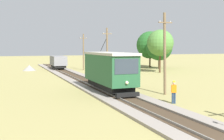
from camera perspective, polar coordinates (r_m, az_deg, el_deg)
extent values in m
cube|color=#235633|center=(25.46, -0.62, 0.32)|extent=(2.50, 8.00, 2.60)
cube|color=#B2ADA3|center=(25.39, -0.62, 3.49)|extent=(2.60, 8.32, 0.22)
cube|color=black|center=(25.64, -0.62, -3.20)|extent=(2.10, 7.04, 0.44)
cube|color=#2D3842|center=(21.73, 3.12, 0.76)|extent=(2.10, 0.03, 1.25)
cube|color=#2D3842|center=(25.91, 1.99, 1.20)|extent=(0.02, 6.72, 1.04)
sphere|color=#F4EAB2|center=(21.82, 3.15, -2.70)|extent=(0.28, 0.28, 0.28)
cylinder|color=black|center=(26.89, -1.83, 5.29)|extent=(0.05, 1.67, 1.19)
cube|color=black|center=(21.84, 3.29, -5.21)|extent=(2.00, 0.36, 0.32)
cylinder|color=black|center=(23.58, 1.31, -3.92)|extent=(1.54, 0.80, 0.80)
cylinder|color=black|center=(27.73, -2.25, -2.60)|extent=(1.54, 0.80, 0.80)
cube|color=slate|center=(51.67, -11.27, 1.96)|extent=(2.40, 5.20, 1.70)
cube|color=black|center=(51.74, -11.25, 0.77)|extent=(2.02, 4.78, 0.38)
cylinder|color=black|center=(50.21, -10.94, 0.65)|extent=(1.54, 0.76, 0.76)
cylinder|color=black|center=(53.27, -11.55, 0.88)|extent=(1.54, 0.76, 0.76)
cylinder|color=brown|center=(24.94, 11.07, 3.36)|extent=(0.24, 0.55, 7.41)
cube|color=brown|center=(25.03, 11.18, 9.82)|extent=(1.40, 0.10, 0.10)
cylinder|color=silver|center=(24.75, 10.09, 10.13)|extent=(0.08, 0.08, 0.10)
cylinder|color=silver|center=(25.34, 12.25, 9.97)|extent=(0.08, 0.08, 0.10)
cylinder|color=brown|center=(38.54, -1.02, 3.68)|extent=(0.24, 0.42, 7.05)
cube|color=brown|center=(38.57, -1.03, 7.66)|extent=(1.40, 0.10, 0.10)
cylinder|color=silver|center=(38.39, -1.81, 7.82)|extent=(0.08, 0.08, 0.10)
cylinder|color=silver|center=(38.77, -0.26, 7.79)|extent=(0.08, 0.08, 0.10)
cylinder|color=brown|center=(50.76, -6.05, 3.79)|extent=(0.24, 0.41, 6.78)
cube|color=brown|center=(50.78, -6.07, 6.70)|extent=(1.40, 0.10, 0.10)
cylinder|color=silver|center=(50.64, -6.68, 6.81)|extent=(0.08, 0.08, 0.10)
cylinder|color=silver|center=(50.93, -5.47, 6.81)|extent=(0.08, 0.08, 0.10)
cone|color=gray|center=(51.72, -17.05, 0.44)|extent=(2.46, 2.46, 1.03)
cylinder|color=navy|center=(21.27, 12.68, -5.79)|extent=(0.15, 0.15, 0.86)
cylinder|color=navy|center=(21.29, 13.10, -5.79)|extent=(0.15, 0.15, 0.86)
cube|color=orange|center=(21.16, 12.93, -3.88)|extent=(0.45, 0.38, 0.58)
sphere|color=tan|center=(21.10, 12.95, -2.72)|extent=(0.22, 0.22, 0.22)
sphere|color=yellow|center=(21.08, 12.95, -2.45)|extent=(0.21, 0.21, 0.21)
cylinder|color=#4C3823|center=(54.45, 9.90, 1.46)|extent=(0.32, 0.32, 2.29)
sphere|color=#235B23|center=(54.36, 9.95, 4.71)|extent=(5.17, 5.17, 5.17)
cylinder|color=#4C3823|center=(58.62, 8.01, 1.86)|extent=(0.32, 0.32, 2.58)
sphere|color=#235B23|center=(58.54, 8.05, 5.26)|extent=(5.84, 5.84, 5.84)
cylinder|color=#4C3823|center=(46.32, 10.08, 1.52)|extent=(0.32, 0.32, 3.35)
sphere|color=#4C7F38|center=(46.25, 10.14, 5.67)|extent=(4.46, 4.46, 4.46)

